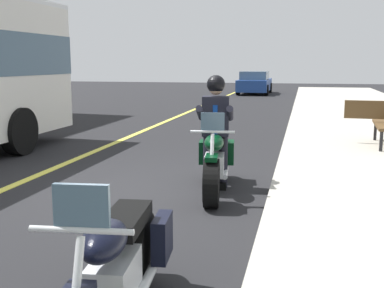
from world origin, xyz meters
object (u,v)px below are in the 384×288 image
Objects in this scene: motorcycle_main at (215,162)px; car_silver at (255,83)px; rider_main at (216,122)px; motorcycle_parked at (116,272)px.

car_silver is at bearing -175.67° from motorcycle_main.
rider_main is 4.22m from motorcycle_parked.
motorcycle_main is 0.61m from rider_main.
rider_main is at bearing -179.35° from motorcycle_parked.
motorcycle_main is 1.00× the size of motorcycle_parked.
rider_main is (-0.19, -0.03, 0.58)m from motorcycle_main.
car_silver reaches higher than motorcycle_parked.
rider_main is 23.28m from car_silver.
motorcycle_parked is at bearing 0.28° from motorcycle_main.
car_silver is (-27.39, -1.79, 0.24)m from motorcycle_parked.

